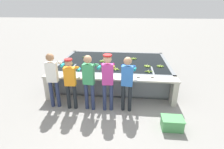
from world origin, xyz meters
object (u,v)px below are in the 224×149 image
object	(u,v)px
banana_bunch_floating_5	(103,64)
knife_1	(141,78)
worker_1	(70,79)
banana_bunch_floating_2	(102,61)
banana_bunch_floating_7	(134,58)
knife_0	(154,77)
banana_bunch_floating_1	(116,69)
worker_4	(127,79)
worker_3	(108,77)
banana_bunch_floating_3	(149,71)
banana_bunch_floating_6	(160,66)
worker_0	(53,75)
worker_2	(89,78)
banana_bunch_floating_8	(147,66)
crate	(172,123)
banana_bunch_floating_0	(70,64)
banana_bunch_floating_4	(85,57)

from	to	relation	value
banana_bunch_floating_5	knife_1	bearing A→B (deg)	-42.26
worker_1	knife_1	size ratio (longest dim) A/B	4.51
banana_bunch_floating_2	banana_bunch_floating_7	size ratio (longest dim) A/B	1.00
worker_1	knife_0	world-z (taller)	worker_1
banana_bunch_floating_1	knife_0	xyz separation A→B (m)	(1.26, -0.60, -0.01)
banana_bunch_floating_1	worker_4	bearing A→B (deg)	-70.24
worker_3	knife_0	distance (m)	1.54
knife_0	banana_bunch_floating_3	bearing A→B (deg)	104.21
banana_bunch_floating_6	knife_1	xyz separation A→B (m)	(-0.78, -1.18, -0.01)
banana_bunch_floating_1	worker_1	bearing A→B (deg)	-134.85
worker_0	worker_2	xyz separation A→B (m)	(1.11, -0.04, -0.01)
banana_bunch_floating_3	banana_bunch_floating_8	distance (m)	0.57
banana_bunch_floating_6	worker_0	bearing A→B (deg)	-153.78
worker_0	banana_bunch_floating_8	distance (m)	3.35
banana_bunch_floating_8	banana_bunch_floating_2	bearing A→B (deg)	165.29
banana_bunch_floating_8	knife_0	xyz separation A→B (m)	(0.12, -1.05, -0.01)
worker_4	worker_1	bearing A→B (deg)	-178.54
worker_3	banana_bunch_floating_2	size ratio (longest dim) A/B	6.18
crate	worker_4	bearing A→B (deg)	146.64
knife_1	worker_4	bearing A→B (deg)	-129.92
worker_3	banana_bunch_floating_5	distance (m)	1.82
banana_bunch_floating_3	knife_0	xyz separation A→B (m)	(0.12, -0.48, -0.01)
banana_bunch_floating_0	crate	world-z (taller)	banana_bunch_floating_0
worker_4	banana_bunch_floating_1	bearing A→B (deg)	109.76
worker_2	banana_bunch_floating_8	world-z (taller)	worker_2
worker_2	banana_bunch_floating_4	bearing A→B (deg)	106.32
worker_2	crate	bearing A→B (deg)	-17.95
worker_3	worker_4	size ratio (longest dim) A/B	1.04
worker_3	crate	bearing A→B (deg)	-23.19
banana_bunch_floating_0	worker_2	bearing A→B (deg)	-55.18
worker_2	knife_0	distance (m)	2.04
banana_bunch_floating_7	banana_bunch_floating_1	bearing A→B (deg)	-115.46
worker_1	banana_bunch_floating_3	world-z (taller)	worker_1
worker_0	knife_0	bearing A→B (deg)	10.88
worker_4	banana_bunch_floating_0	xyz separation A→B (m)	(-2.24, 1.60, -0.13)
worker_0	banana_bunch_floating_3	world-z (taller)	worker_0
worker_2	banana_bunch_floating_2	bearing A→B (deg)	88.29
worker_4	banana_bunch_floating_1	xyz separation A→B (m)	(-0.43, 1.19, -0.13)
crate	banana_bunch_floating_6	bearing A→B (deg)	89.84
banana_bunch_floating_0	banana_bunch_floating_1	xyz separation A→B (m)	(1.81, -0.41, 0.00)
worker_3	banana_bunch_floating_2	xyz separation A→B (m)	(-0.48, 2.13, -0.19)
worker_3	banana_bunch_floating_6	distance (m)	2.45
worker_0	banana_bunch_floating_2	bearing A→B (deg)	60.81
banana_bunch_floating_2	banana_bunch_floating_6	bearing A→B (deg)	-10.74
banana_bunch_floating_5	banana_bunch_floating_6	bearing A→B (deg)	-1.43
banana_bunch_floating_8	worker_3	bearing A→B (deg)	-127.21
worker_4	crate	world-z (taller)	worker_4
banana_bunch_floating_8	knife_0	distance (m)	1.06
banana_bunch_floating_0	knife_0	xyz separation A→B (m)	(3.07, -1.01, -0.01)
banana_bunch_floating_4	banana_bunch_floating_8	xyz separation A→B (m)	(2.58, -0.93, -0.00)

